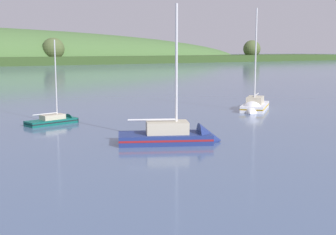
% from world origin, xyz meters
% --- Properties ---
extents(sailboat_near_mooring, '(8.04, 7.55, 13.78)m').
position_xyz_m(sailboat_near_mooring, '(21.28, 50.94, 0.29)').
color(sailboat_near_mooring, white).
rests_on(sailboat_near_mooring, ground).
extents(sailboat_midwater_white, '(8.94, 6.29, 12.51)m').
position_xyz_m(sailboat_midwater_white, '(2.58, 38.94, 0.34)').
color(sailboat_midwater_white, navy).
rests_on(sailboat_midwater_white, ground).
extents(sailboat_far_left, '(6.20, 3.18, 9.44)m').
position_xyz_m(sailboat_far_left, '(-2.88, 53.74, 0.13)').
color(sailboat_far_left, '#0F564C').
rests_on(sailboat_far_left, ground).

